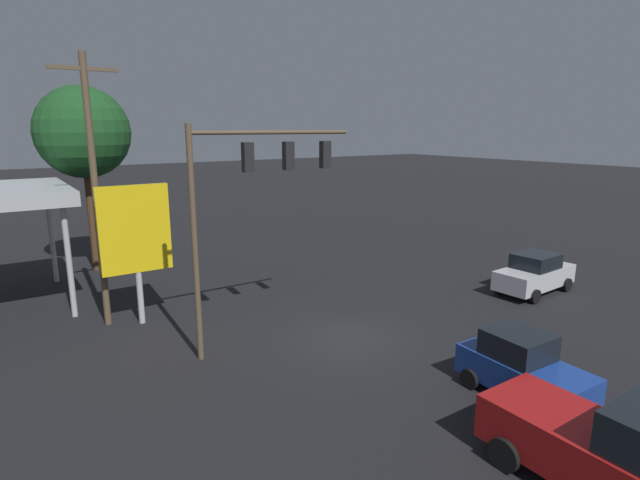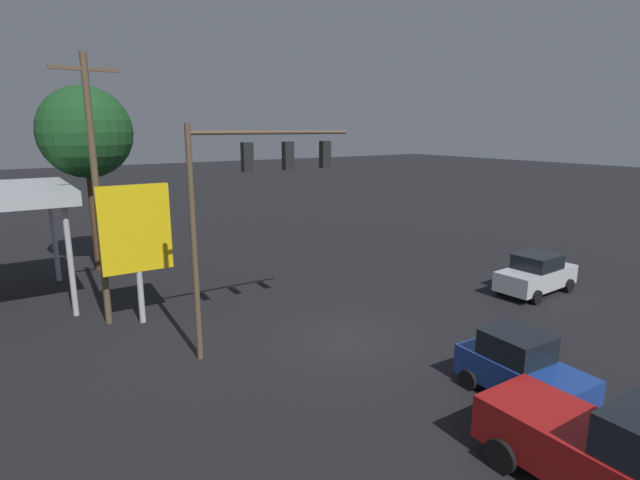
{
  "view_description": "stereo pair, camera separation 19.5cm",
  "coord_description": "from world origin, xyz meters",
  "px_view_note": "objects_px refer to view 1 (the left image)",
  "views": [
    {
      "loc": [
        10.84,
        14.11,
        7.81
      ],
      "look_at": [
        0.0,
        -2.0,
        3.44
      ],
      "focal_mm": 28.0,
      "sensor_mm": 36.0,
      "label": 1
    },
    {
      "loc": [
        10.68,
        14.21,
        7.81
      ],
      "look_at": [
        0.0,
        -2.0,
        3.44
      ],
      "focal_mm": 28.0,
      "sensor_mm": 36.0,
      "label": 2
    }
  ],
  "objects_px": {
    "street_tree": "(83,133)",
    "utility_pole": "(95,188)",
    "price_sign": "(135,232)",
    "hatchback_crossing": "(523,368)",
    "pickup_parked": "(613,454)",
    "sedan_waiting": "(535,273)",
    "traffic_signal_assembly": "(252,186)"
  },
  "relations": [
    {
      "from": "street_tree",
      "to": "utility_pole",
      "type": "bearing_deg",
      "value": 82.52
    },
    {
      "from": "price_sign",
      "to": "hatchback_crossing",
      "type": "relative_size",
      "value": 1.47
    },
    {
      "from": "pickup_parked",
      "to": "street_tree",
      "type": "height_order",
      "value": "street_tree"
    },
    {
      "from": "sedan_waiting",
      "to": "pickup_parked",
      "type": "bearing_deg",
      "value": 36.07
    },
    {
      "from": "utility_pole",
      "to": "sedan_waiting",
      "type": "height_order",
      "value": "utility_pole"
    },
    {
      "from": "pickup_parked",
      "to": "street_tree",
      "type": "bearing_deg",
      "value": -167.49
    },
    {
      "from": "utility_pole",
      "to": "price_sign",
      "type": "relative_size",
      "value": 1.86
    },
    {
      "from": "utility_pole",
      "to": "sedan_waiting",
      "type": "bearing_deg",
      "value": 158.04
    },
    {
      "from": "price_sign",
      "to": "street_tree",
      "type": "xyz_separation_m",
      "value": [
        0.03,
        -9.44,
        3.77
      ]
    },
    {
      "from": "price_sign",
      "to": "hatchback_crossing",
      "type": "distance_m",
      "value": 14.75
    },
    {
      "from": "traffic_signal_assembly",
      "to": "utility_pole",
      "type": "distance_m",
      "value": 6.59
    },
    {
      "from": "sedan_waiting",
      "to": "price_sign",
      "type": "bearing_deg",
      "value": -24.67
    },
    {
      "from": "sedan_waiting",
      "to": "street_tree",
      "type": "bearing_deg",
      "value": -46.77
    },
    {
      "from": "utility_pole",
      "to": "pickup_parked",
      "type": "xyz_separation_m",
      "value": [
        -6.78,
        16.45,
        -4.45
      ]
    },
    {
      "from": "traffic_signal_assembly",
      "to": "sedan_waiting",
      "type": "height_order",
      "value": "traffic_signal_assembly"
    },
    {
      "from": "traffic_signal_assembly",
      "to": "sedan_waiting",
      "type": "xyz_separation_m",
      "value": [
        -13.88,
        2.17,
        -4.92
      ]
    },
    {
      "from": "pickup_parked",
      "to": "utility_pole",
      "type": "bearing_deg",
      "value": -157.65
    },
    {
      "from": "price_sign",
      "to": "sedan_waiting",
      "type": "bearing_deg",
      "value": 158.47
    },
    {
      "from": "price_sign",
      "to": "hatchback_crossing",
      "type": "height_order",
      "value": "price_sign"
    },
    {
      "from": "utility_pole",
      "to": "price_sign",
      "type": "bearing_deg",
      "value": 152.15
    },
    {
      "from": "utility_pole",
      "to": "sedan_waiting",
      "type": "distance_m",
      "value": 19.98
    },
    {
      "from": "traffic_signal_assembly",
      "to": "pickup_parked",
      "type": "relative_size",
      "value": 1.53
    },
    {
      "from": "price_sign",
      "to": "sedan_waiting",
      "type": "height_order",
      "value": "price_sign"
    },
    {
      "from": "traffic_signal_assembly",
      "to": "price_sign",
      "type": "xyz_separation_m",
      "value": [
        2.96,
        -4.48,
        -2.08
      ]
    },
    {
      "from": "sedan_waiting",
      "to": "pickup_parked",
      "type": "distance_m",
      "value": 14.52
    },
    {
      "from": "sedan_waiting",
      "to": "pickup_parked",
      "type": "relative_size",
      "value": 0.86
    },
    {
      "from": "price_sign",
      "to": "street_tree",
      "type": "distance_m",
      "value": 10.16
    },
    {
      "from": "sedan_waiting",
      "to": "hatchback_crossing",
      "type": "distance_m",
      "value": 10.66
    },
    {
      "from": "traffic_signal_assembly",
      "to": "pickup_parked",
      "type": "bearing_deg",
      "value": 103.04
    },
    {
      "from": "price_sign",
      "to": "hatchback_crossing",
      "type": "xyz_separation_m",
      "value": [
        -7.75,
        12.22,
        -2.84
      ]
    },
    {
      "from": "street_tree",
      "to": "traffic_signal_assembly",
      "type": "bearing_deg",
      "value": 102.15
    },
    {
      "from": "utility_pole",
      "to": "street_tree",
      "type": "distance_m",
      "value": 9.11
    }
  ]
}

